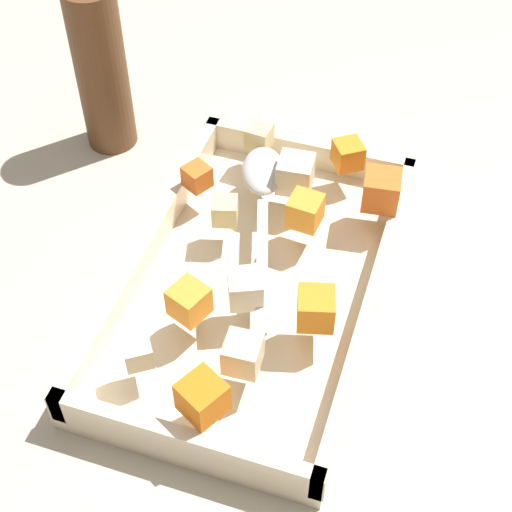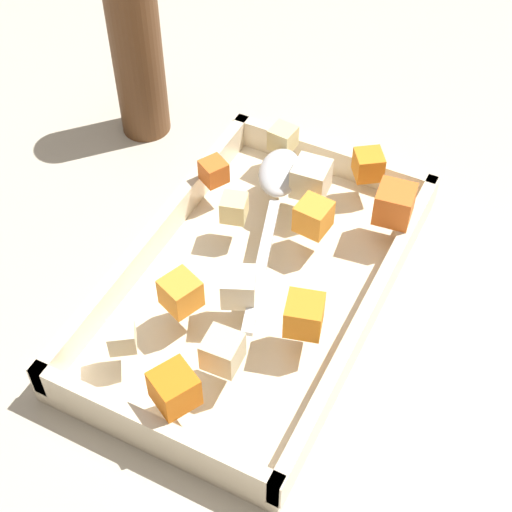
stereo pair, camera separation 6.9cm
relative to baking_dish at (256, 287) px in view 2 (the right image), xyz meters
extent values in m
plane|color=#BCB29E|center=(-0.01, 0.00, -0.01)|extent=(4.00, 4.00, 0.00)
cube|color=beige|center=(0.00, 0.00, -0.01)|extent=(0.37, 0.23, 0.01)
cube|color=beige|center=(0.00, -0.11, 0.02)|extent=(0.37, 0.01, 0.03)
cube|color=beige|center=(0.00, 0.11, 0.02)|extent=(0.37, 0.01, 0.03)
cube|color=beige|center=(-0.18, 0.00, 0.02)|extent=(0.01, 0.23, 0.03)
cube|color=beige|center=(0.18, 0.00, 0.02)|extent=(0.01, 0.23, 0.03)
cube|color=orange|center=(0.06, -0.03, 0.05)|extent=(0.03, 0.03, 0.03)
cube|color=orange|center=(-0.07, 0.04, 0.05)|extent=(0.04, 0.04, 0.03)
cube|color=orange|center=(0.11, -0.09, 0.05)|extent=(0.04, 0.04, 0.03)
cube|color=orange|center=(0.08, 0.09, 0.04)|extent=(0.03, 0.03, 0.02)
cube|color=orange|center=(-0.04, -0.07, 0.05)|extent=(0.04, 0.04, 0.03)
cube|color=orange|center=(-0.15, -0.01, 0.05)|extent=(0.04, 0.04, 0.03)
cube|color=orange|center=(0.15, -0.05, 0.05)|extent=(0.04, 0.04, 0.03)
cube|color=beige|center=(0.11, -0.01, 0.05)|extent=(0.04, 0.04, 0.03)
cube|color=beige|center=(-0.13, 0.06, 0.04)|extent=(0.03, 0.03, 0.02)
cube|color=beige|center=(-0.11, -0.02, 0.05)|extent=(0.03, 0.03, 0.03)
cube|color=#E0CC89|center=(0.15, 0.05, 0.04)|extent=(0.03, 0.03, 0.02)
cube|color=#E0CC89|center=(0.04, 0.04, 0.04)|extent=(0.03, 0.03, 0.02)
cube|color=silver|center=(-0.04, 0.00, 0.05)|extent=(0.04, 0.04, 0.03)
ellipsoid|color=silver|center=(0.11, 0.03, 0.04)|extent=(0.08, 0.06, 0.02)
cube|color=silver|center=(0.00, -0.01, 0.04)|extent=(0.15, 0.06, 0.01)
cylinder|color=brown|center=(0.17, 0.22, 0.08)|extent=(0.05, 0.05, 0.19)
camera|label=1|loc=(-0.43, -0.14, 0.56)|focal=54.51mm
camera|label=2|loc=(-0.41, -0.21, 0.56)|focal=54.51mm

